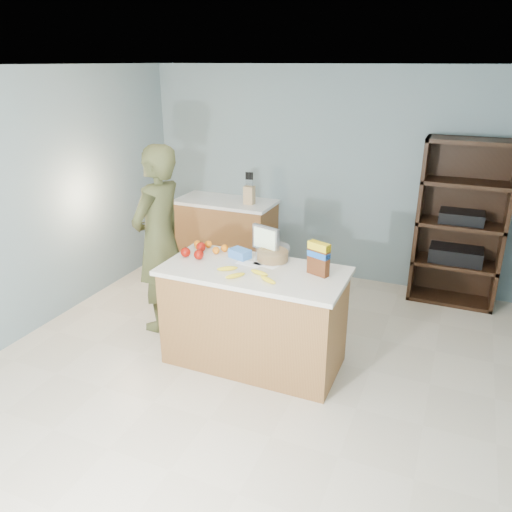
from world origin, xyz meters
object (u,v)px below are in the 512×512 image
at_px(shelving_unit, 460,226).
at_px(counter_peninsula, 254,320).
at_px(tv, 266,240).
at_px(cereal_box, 319,256).
at_px(person, 159,240).

bearing_deg(shelving_unit, counter_peninsula, -127.11).
distance_m(shelving_unit, tv, 2.35).
height_order(counter_peninsula, shelving_unit, shelving_unit).
distance_m(tv, cereal_box, 0.58).
relative_size(tv, cereal_box, 1.02).
distance_m(person, cereal_box, 1.66).
bearing_deg(person, cereal_box, 88.04).
bearing_deg(tv, counter_peninsula, -86.93).
relative_size(counter_peninsula, shelving_unit, 0.87).
bearing_deg(person, shelving_unit, 127.79).
xyz_separation_m(tv, cereal_box, (0.54, -0.20, 0.00)).
height_order(counter_peninsula, cereal_box, cereal_box).
distance_m(shelving_unit, cereal_box, 2.21).
bearing_deg(tv, person, -178.41).
distance_m(counter_peninsula, tv, 0.71).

